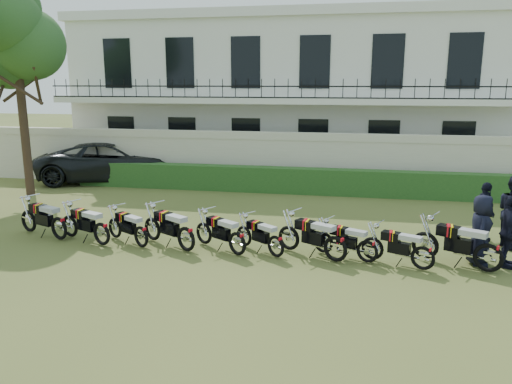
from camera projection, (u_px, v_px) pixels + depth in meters
The scene contains 19 objects.
ground at pixel (222, 251), 12.92m from camera, with size 100.00×100.00×0.00m, color #455321.
perimeter_wall at pixel (272, 160), 20.33m from camera, with size 30.00×0.35×2.30m.
hedge at pixel (293, 181), 19.52m from camera, with size 18.00×0.60×1.00m, color #174119.
building at pixel (291, 93), 25.49m from camera, with size 20.40×9.60×7.40m.
tree_west_near at pixel (16, 37), 18.10m from camera, with size 3.40×3.20×7.90m.
motorcycle_0 at pixel (59, 223), 13.64m from camera, with size 1.92×0.91×1.10m.
motorcycle_1 at pixel (101, 228), 13.19m from camera, with size 1.84×0.90×1.06m.
motorcycle_2 at pixel (141, 232), 13.04m from camera, with size 1.59×0.99×0.98m.
motorcycle_3 at pixel (186, 233), 12.72m from camera, with size 1.81×1.09×1.10m.
motorcycle_4 at pixel (237, 238), 12.45m from camera, with size 1.62×1.08×1.02m.
motorcycle_5 at pixel (276, 241), 12.32m from camera, with size 1.45×1.07×0.94m.
motorcycle_6 at pixel (336, 243), 11.98m from camera, with size 1.82×1.05×1.10m.
motorcycle_7 at pixel (368, 246), 11.94m from camera, with size 1.62×0.86×0.95m.
motorcycle_8 at pixel (423, 252), 11.46m from camera, with size 1.67×0.85×0.97m.
motorcycle_9 at pixel (489, 251), 11.31m from camera, with size 1.94×1.09×1.16m.
suv at pixel (112, 162), 21.86m from camera, with size 2.86×6.21×1.72m, color black.
officer_2 at pixel (509, 232), 11.62m from camera, with size 1.02×0.42×1.73m, color black.
officer_3 at pixel (481, 230), 11.82m from camera, with size 0.83×0.54×1.70m, color black.
officer_5 at pixel (484, 212), 13.61m from camera, with size 0.96×0.40×1.63m, color black.
Camera 1 is at (3.22, -11.88, 4.29)m, focal length 35.00 mm.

